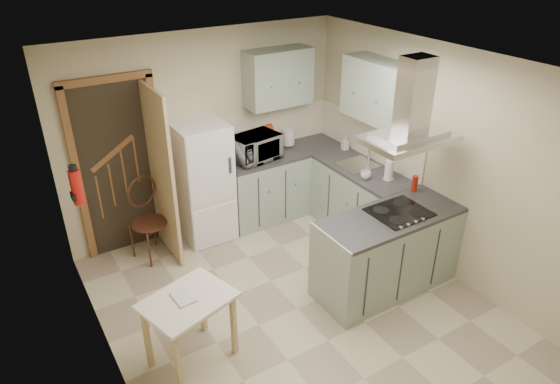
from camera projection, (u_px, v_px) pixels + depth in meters
floor at (297, 308)px, 5.18m from camera, size 4.20×4.20×0.00m
ceiling at (302, 68)px, 4.00m from camera, size 4.20×4.20×0.00m
back_wall at (205, 133)px, 6.17m from camera, size 3.60×0.00×3.60m
left_wall at (101, 265)px, 3.76m from camera, size 0.00×4.20×4.20m
right_wall at (437, 161)px, 5.43m from camera, size 0.00×4.20×4.20m
doorway at (120, 168)px, 5.73m from camera, size 1.10×0.12×2.10m
fridge at (203, 182)px, 6.09m from camera, size 0.60×0.60×1.50m
counter_back at (265, 187)px, 6.63m from camera, size 1.08×0.60×0.90m
counter_right at (346, 192)px, 6.51m from camera, size 0.60×1.95×0.90m
splashback at (272, 127)px, 6.65m from camera, size 1.68×0.02×0.50m
wall_cabinet_back at (278, 78)px, 6.20m from camera, size 0.85×0.35×0.70m
wall_cabinet_right at (377, 91)px, 5.70m from camera, size 0.35×0.90×0.70m
peninsula at (387, 251)px, 5.31m from camera, size 1.55×0.65×0.90m
hob at (399, 212)px, 5.14m from camera, size 0.58×0.50×0.01m
extractor_hood at (409, 138)px, 4.76m from camera, size 0.90×0.55×0.10m
sink at (357, 165)px, 6.16m from camera, size 0.45×0.40×0.01m
fire_extinguisher at (77, 187)px, 4.34m from camera, size 0.10×0.10×0.32m
drop_leaf_table at (191, 330)px, 4.42m from camera, size 0.87×0.74×0.70m
bentwood_chair at (149, 223)px, 5.81m from camera, size 0.52×0.52×0.91m
microwave at (255, 148)px, 6.24m from camera, size 0.65×0.49×0.33m
kettle at (288, 137)px, 6.66m from camera, size 0.20×0.20×0.25m
cereal_box at (270, 137)px, 6.57m from camera, size 0.15×0.22×0.31m
soap_bottle at (345, 143)px, 6.56m from camera, size 0.10×0.10×0.18m
paper_towel at (389, 170)px, 5.75m from camera, size 0.12×0.12×0.25m
cup at (366, 175)px, 5.81m from camera, size 0.14×0.14×0.10m
red_bottle at (415, 184)px, 5.52m from camera, size 0.08×0.08×0.19m
book at (174, 297)px, 4.20m from camera, size 0.18×0.24×0.10m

